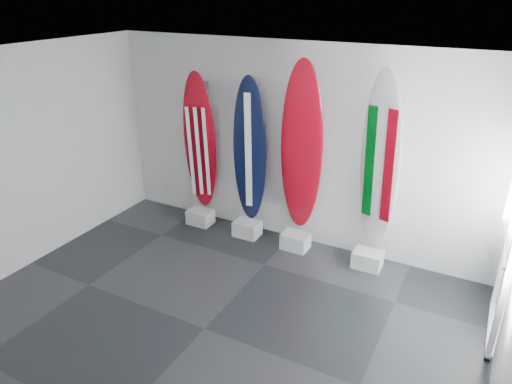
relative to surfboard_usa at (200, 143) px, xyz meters
The scene contains 13 objects.
floor 3.07m from the surfboard_usa, 56.16° to the right, with size 6.00×6.00×0.00m, color black.
ceiling 3.18m from the surfboard_usa, 56.16° to the right, with size 6.00×6.00×0.00m, color white.
wall_back 1.55m from the surfboard_usa, ahead, with size 6.00×6.00×0.00m, color silver.
wall_left 2.72m from the surfboard_usa, 122.84° to the right, with size 5.00×5.00×0.00m, color silver.
display_block_usa 1.27m from the surfboard_usa, 90.00° to the right, with size 0.40×0.30×0.24m, color silver.
surfboard_usa is the anchor object (origin of this frame).
display_block_navy 1.55m from the surfboard_usa, ahead, with size 0.40×0.30×0.24m, color silver.
surfboard_navy 0.89m from the surfboard_usa, ahead, with size 0.52×0.08×2.29m, color black.
display_block_swiss 2.15m from the surfboard_usa, ahead, with size 0.40×0.30×0.24m, color silver.
surfboard_swiss 1.74m from the surfboard_usa, ahead, with size 0.59×0.08×2.62m, color maroon.
display_block_italy 3.11m from the surfboard_usa, ahead, with size 0.40×0.30×0.24m, color silver.
surfboard_italy 2.84m from the surfboard_usa, ahead, with size 0.58×0.08×2.56m, color white.
wall_outlet 1.40m from the surfboard_usa, 167.76° to the left, with size 0.09×0.02×0.13m, color silver.
Camera 1 is at (2.57, -3.56, 3.67)m, focal length 32.85 mm.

